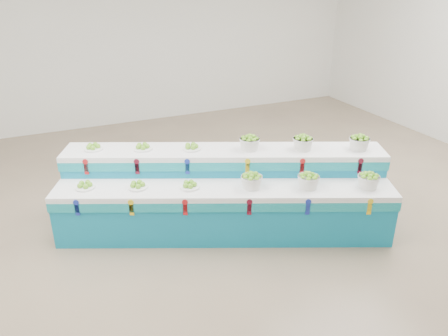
% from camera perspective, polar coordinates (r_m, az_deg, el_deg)
% --- Properties ---
extents(ground, '(10.00, 10.00, 0.00)m').
position_cam_1_polar(ground, '(6.18, 3.44, -6.84)').
color(ground, '#766450').
rests_on(ground, ground).
extents(back_wall, '(10.00, 0.00, 10.00)m').
position_cam_1_polar(back_wall, '(10.04, -10.02, 17.26)').
color(back_wall, silver).
rests_on(back_wall, ground).
extents(display_stand, '(4.38, 2.73, 1.02)m').
position_cam_1_polar(display_stand, '(5.79, 0.00, -3.24)').
color(display_stand, '#0F7EA5').
rests_on(display_stand, ground).
extents(plate_lower_left, '(0.33, 0.33, 0.09)m').
position_cam_1_polar(plate_lower_left, '(5.70, -17.71, -2.11)').
color(plate_lower_left, white).
rests_on(plate_lower_left, display_stand).
extents(plate_lower_mid, '(0.33, 0.33, 0.09)m').
position_cam_1_polar(plate_lower_mid, '(5.54, -11.23, -2.15)').
color(plate_lower_mid, white).
rests_on(plate_lower_mid, display_stand).
extents(plate_lower_right, '(0.33, 0.33, 0.09)m').
position_cam_1_polar(plate_lower_right, '(5.46, -4.53, -2.16)').
color(plate_lower_right, white).
rests_on(plate_lower_right, display_stand).
extents(basket_lower_left, '(0.35, 0.35, 0.20)m').
position_cam_1_polar(basket_lower_left, '(5.43, 3.63, -1.64)').
color(basket_lower_left, silver).
rests_on(basket_lower_left, display_stand).
extents(basket_lower_mid, '(0.35, 0.35, 0.20)m').
position_cam_1_polar(basket_lower_mid, '(5.52, 10.97, -1.59)').
color(basket_lower_mid, silver).
rests_on(basket_lower_mid, display_stand).
extents(basket_lower_right, '(0.35, 0.35, 0.20)m').
position_cam_1_polar(basket_lower_right, '(5.72, 18.34, -1.51)').
color(basket_lower_right, silver).
rests_on(basket_lower_right, display_stand).
extents(plate_upper_left, '(0.33, 0.33, 0.09)m').
position_cam_1_polar(plate_upper_left, '(6.05, -16.71, 2.69)').
color(plate_upper_left, white).
rests_on(plate_upper_left, display_stand).
extents(plate_upper_mid, '(0.33, 0.33, 0.09)m').
position_cam_1_polar(plate_upper_mid, '(5.90, -10.58, 2.78)').
color(plate_upper_mid, white).
rests_on(plate_upper_mid, display_stand).
extents(plate_upper_right, '(0.33, 0.33, 0.09)m').
position_cam_1_polar(plate_upper_right, '(5.82, -4.28, 2.83)').
color(plate_upper_right, white).
rests_on(plate_upper_right, display_stand).
extents(basket_upper_left, '(0.35, 0.35, 0.20)m').
position_cam_1_polar(basket_upper_left, '(5.80, 3.37, 3.35)').
color(basket_upper_left, silver).
rests_on(basket_upper_left, display_stand).
extents(basket_upper_mid, '(0.35, 0.35, 0.20)m').
position_cam_1_polar(basket_upper_mid, '(5.88, 10.27, 3.32)').
color(basket_upper_mid, silver).
rests_on(basket_upper_mid, display_stand).
extents(basket_upper_right, '(0.35, 0.35, 0.20)m').
position_cam_1_polar(basket_upper_right, '(6.07, 17.24, 3.24)').
color(basket_upper_right, silver).
rests_on(basket_upper_right, display_stand).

